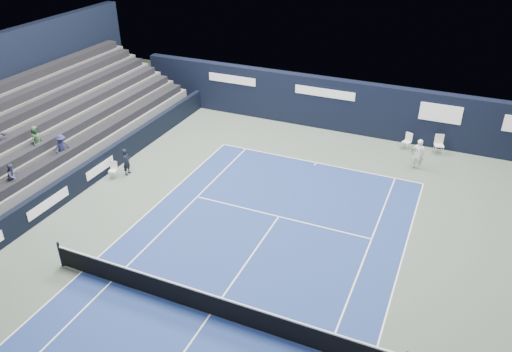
# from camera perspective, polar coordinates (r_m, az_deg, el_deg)

# --- Properties ---
(ground) EXTENTS (48.00, 48.00, 0.00)m
(ground) POSITION_cam_1_polar(r_m,az_deg,el_deg) (18.91, -2.33, -11.59)
(ground) COLOR #49574D
(ground) RESTS_ON ground
(court_surface) EXTENTS (10.97, 23.77, 0.01)m
(court_surface) POSITION_cam_1_polar(r_m,az_deg,el_deg) (17.63, -5.24, -15.48)
(court_surface) COLOR navy
(court_surface) RESTS_ON ground
(folding_chair_back_a) EXTENTS (0.53, 0.55, 0.93)m
(folding_chair_back_a) POSITION_cam_1_polar(r_m,az_deg,el_deg) (28.90, 17.01, 4.15)
(folding_chair_back_a) COLOR silver
(folding_chair_back_a) RESTS_ON ground
(folding_chair_back_b) EXTENTS (0.59, 0.58, 1.08)m
(folding_chair_back_b) POSITION_cam_1_polar(r_m,az_deg,el_deg) (28.90, 20.19, 3.58)
(folding_chair_back_b) COLOR silver
(folding_chair_back_b) RESTS_ON ground
(line_judge_chair) EXTENTS (0.45, 0.44, 0.85)m
(line_judge_chair) POSITION_cam_1_polar(r_m,az_deg,el_deg) (25.85, -15.99, 0.85)
(line_judge_chair) COLOR white
(line_judge_chair) RESTS_ON ground
(line_judge) EXTENTS (0.37, 0.53, 1.41)m
(line_judge) POSITION_cam_1_polar(r_m,az_deg,el_deg) (25.84, -14.58, 1.59)
(line_judge) COLOR black
(line_judge) RESTS_ON ground
(court_markings) EXTENTS (11.03, 23.83, 0.00)m
(court_markings) POSITION_cam_1_polar(r_m,az_deg,el_deg) (17.62, -5.24, -15.47)
(court_markings) COLOR white
(court_markings) RESTS_ON court_surface
(tennis_net) EXTENTS (12.90, 0.10, 1.10)m
(tennis_net) POSITION_cam_1_polar(r_m,az_deg,el_deg) (17.27, -5.32, -14.30)
(tennis_net) COLOR black
(tennis_net) RESTS_ON ground
(back_sponsor_wall) EXTENTS (26.00, 0.63, 3.10)m
(back_sponsor_wall) POSITION_cam_1_polar(r_m,az_deg,el_deg) (30.00, 9.78, 7.94)
(back_sponsor_wall) COLOR black
(back_sponsor_wall) RESTS_ON ground
(side_barrier_left) EXTENTS (0.33, 22.00, 1.20)m
(side_barrier_left) POSITION_cam_1_polar(r_m,az_deg,el_deg) (25.90, -17.70, 0.91)
(side_barrier_left) COLOR black
(side_barrier_left) RESTS_ON ground
(spectator_stand) EXTENTS (6.00, 18.00, 6.40)m
(spectator_stand) POSITION_cam_1_polar(r_m,az_deg,el_deg) (28.44, -22.72, 5.64)
(spectator_stand) COLOR #555558
(spectator_stand) RESTS_ON ground
(tennis_player) EXTENTS (0.62, 0.83, 1.63)m
(tennis_player) POSITION_cam_1_polar(r_m,az_deg,el_deg) (26.85, 18.05, 2.43)
(tennis_player) COLOR white
(tennis_player) RESTS_ON ground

